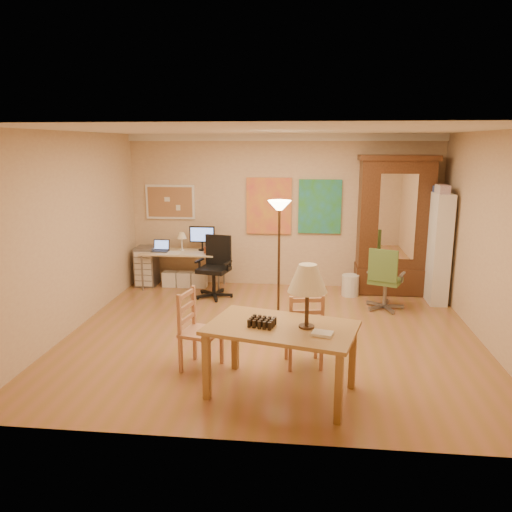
# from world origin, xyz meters

# --- Properties ---
(floor) EXTENTS (5.50, 5.50, 0.00)m
(floor) POSITION_xyz_m (0.00, 0.00, 0.00)
(floor) COLOR olive
(floor) RESTS_ON ground
(crown_molding) EXTENTS (5.50, 0.08, 0.12)m
(crown_molding) POSITION_xyz_m (0.00, 2.46, 2.64)
(crown_molding) COLOR white
(crown_molding) RESTS_ON floor
(corkboard) EXTENTS (0.90, 0.04, 0.62)m
(corkboard) POSITION_xyz_m (-2.05, 2.47, 1.50)
(corkboard) COLOR #9C6F49
(corkboard) RESTS_ON floor
(art_panel_left) EXTENTS (0.80, 0.04, 1.00)m
(art_panel_left) POSITION_xyz_m (-0.25, 2.47, 1.45)
(art_panel_left) COLOR yellow
(art_panel_left) RESTS_ON floor
(art_panel_right) EXTENTS (0.75, 0.04, 0.95)m
(art_panel_right) POSITION_xyz_m (0.65, 2.47, 1.45)
(art_panel_right) COLOR teal
(art_panel_right) RESTS_ON floor
(dining_table) EXTENTS (1.65, 1.22, 1.39)m
(dining_table) POSITION_xyz_m (0.31, -1.61, 0.88)
(dining_table) COLOR brown
(dining_table) RESTS_ON floor
(ladder_chair_back) EXTENTS (0.48, 0.46, 0.89)m
(ladder_chair_back) POSITION_xyz_m (0.44, -0.92, 0.42)
(ladder_chair_back) COLOR #9D6647
(ladder_chair_back) RESTS_ON floor
(ladder_chair_left) EXTENTS (0.49, 0.50, 0.92)m
(ladder_chair_left) POSITION_xyz_m (-0.76, -1.10, 0.43)
(ladder_chair_left) COLOR #9D6647
(ladder_chair_left) RESTS_ON floor
(torchiere_lamp) EXTENTS (0.32, 0.32, 1.78)m
(torchiere_lamp) POSITION_xyz_m (0.06, 0.43, 1.43)
(torchiere_lamp) COLOR #3C2818
(torchiere_lamp) RESTS_ON floor
(computer_desk) EXTENTS (1.45, 0.64, 1.10)m
(computer_desk) POSITION_xyz_m (-1.72, 2.15, 0.40)
(computer_desk) COLOR #BFAE8B
(computer_desk) RESTS_ON floor
(office_chair_black) EXTENTS (0.64, 0.64, 1.03)m
(office_chair_black) POSITION_xyz_m (-1.09, 1.63, 0.28)
(office_chair_black) COLOR black
(office_chair_black) RESTS_ON floor
(office_chair_green) EXTENTS (0.61, 0.61, 0.99)m
(office_chair_green) POSITION_xyz_m (1.66, 1.25, 0.26)
(office_chair_green) COLOR slate
(office_chair_green) RESTS_ON floor
(drawer_cart) EXTENTS (0.36, 0.43, 0.71)m
(drawer_cart) POSITION_xyz_m (-2.46, 2.19, 0.36)
(drawer_cart) COLOR slate
(drawer_cart) RESTS_ON floor
(armoire) EXTENTS (1.28, 0.61, 2.35)m
(armoire) POSITION_xyz_m (1.91, 2.24, 1.02)
(armoire) COLOR #3A1F0F
(armoire) RESTS_ON floor
(bookshelf) EXTENTS (0.27, 0.71, 1.78)m
(bookshelf) POSITION_xyz_m (2.55, 1.80, 0.89)
(bookshelf) COLOR white
(bookshelf) RESTS_ON floor
(wastebin) EXTENTS (0.29, 0.29, 0.36)m
(wastebin) POSITION_xyz_m (1.19, 1.93, 0.18)
(wastebin) COLOR silver
(wastebin) RESTS_ON floor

